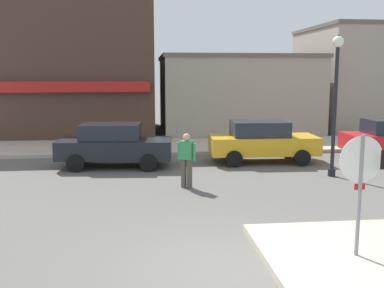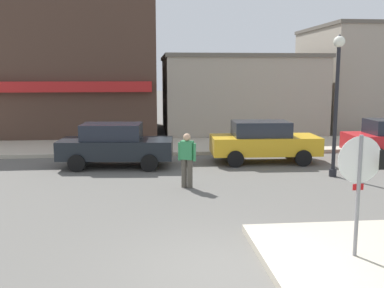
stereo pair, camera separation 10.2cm
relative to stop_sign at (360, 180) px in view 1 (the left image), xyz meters
name	(u,v)px [view 1 (the left image)]	position (x,y,z in m)	size (l,w,h in m)	color
ground_plane	(233,272)	(-2.24, -0.16, -1.52)	(160.00, 160.00, 0.00)	#5B5954
kerb_far	(177,146)	(-2.24, 12.77, -1.44)	(80.00, 4.00, 0.15)	#B7AD99
stop_sign	(360,180)	(0.00, 0.00, 0.00)	(0.82, 0.09, 2.30)	gray
lamp_post	(336,85)	(2.39, 6.60, 1.44)	(0.36, 0.36, 4.54)	black
parked_car_nearest	(114,145)	(-4.78, 8.86, -0.71)	(4.12, 2.12, 1.56)	black
parked_car_second	(262,141)	(0.72, 9.15, -0.71)	(4.05, 1.98, 1.56)	gold
pedestrian_crossing_near	(187,159)	(-2.48, 5.61, -0.65)	(0.53, 0.35, 1.61)	#4C473D
building_corner_shop	(67,58)	(-7.92, 18.82, 2.64)	(9.81, 8.59, 8.30)	#473328
building_storefront_left_near	(234,94)	(1.53, 18.57, 0.65)	(8.50, 7.70, 4.32)	#9E9384
building_storefront_left_mid	(366,78)	(9.80, 19.18, 1.53)	(7.04, 7.37, 6.08)	#9E9384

